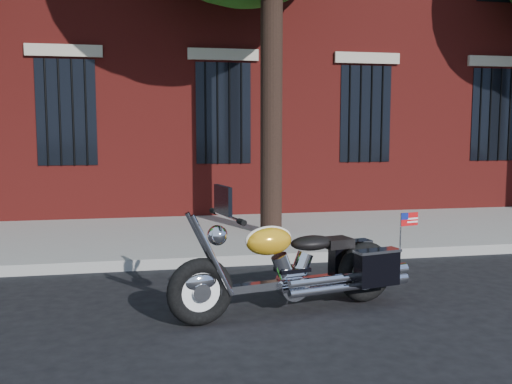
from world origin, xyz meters
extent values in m
plane|color=black|center=(0.00, 0.00, 0.00)|extent=(120.00, 120.00, 0.00)
cube|color=gray|center=(0.00, 1.38, 0.07)|extent=(40.00, 0.16, 0.15)
cube|color=gray|center=(0.00, 3.26, 0.07)|extent=(40.00, 3.60, 0.15)
cube|color=black|center=(0.00, 5.11, 2.20)|extent=(1.10, 0.14, 2.00)
cube|color=#B2A893|center=(0.00, 5.08, 3.35)|extent=(1.40, 0.20, 0.22)
cylinder|color=black|center=(0.00, 5.03, 2.20)|extent=(0.04, 0.04, 2.00)
cylinder|color=black|center=(0.50, 2.90, 2.50)|extent=(0.36, 0.36, 5.00)
torus|color=black|center=(-1.06, -1.00, 0.34)|extent=(0.68, 0.29, 0.66)
torus|color=black|center=(0.78, -0.58, 0.34)|extent=(0.68, 0.29, 0.66)
cylinder|color=white|center=(-1.06, -1.00, 0.34)|extent=(0.50, 0.17, 0.50)
cylinder|color=white|center=(0.78, -0.58, 0.34)|extent=(0.50, 0.17, 0.50)
ellipsoid|color=white|center=(-1.06, -1.00, 0.44)|extent=(0.37, 0.20, 0.19)
ellipsoid|color=#EFA41A|center=(0.78, -0.58, 0.46)|extent=(0.37, 0.21, 0.19)
cube|color=white|center=(-0.14, -0.79, 0.32)|extent=(1.47, 0.42, 0.08)
cylinder|color=white|center=(-0.09, -0.78, 0.30)|extent=(0.35, 0.24, 0.32)
cylinder|color=white|center=(0.43, -0.85, 0.31)|extent=(1.23, 0.36, 0.09)
ellipsoid|color=#EFA41A|center=(-0.35, -0.84, 0.77)|extent=(0.54, 0.38, 0.28)
ellipsoid|color=black|center=(0.13, -0.73, 0.71)|extent=(0.53, 0.38, 0.15)
cube|color=black|center=(0.69, -0.34, 0.45)|extent=(0.50, 0.26, 0.38)
cube|color=black|center=(0.80, -0.84, 0.45)|extent=(0.50, 0.26, 0.38)
cylinder|color=white|center=(-0.79, -0.94, 1.05)|extent=(0.20, 0.76, 0.04)
sphere|color=white|center=(-0.89, -0.96, 0.87)|extent=(0.24, 0.24, 0.20)
cube|color=black|center=(-0.83, -0.95, 1.21)|extent=(0.13, 0.40, 0.28)
cube|color=red|center=(1.17, -0.80, 0.94)|extent=(0.22, 0.06, 0.14)
camera|label=1|loc=(-1.55, -6.32, 1.88)|focal=40.00mm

